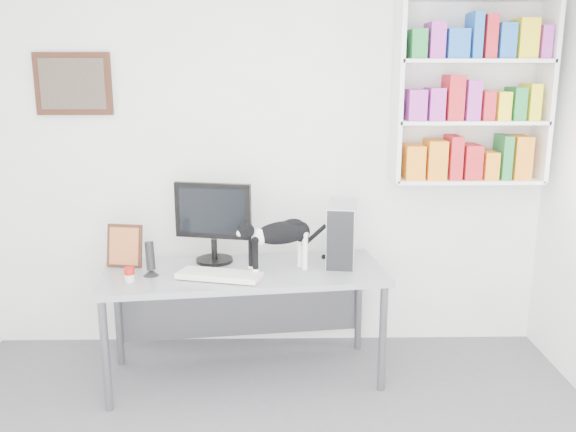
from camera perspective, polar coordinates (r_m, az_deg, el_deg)
The scene contains 11 objects.
room at distance 2.39m, azimuth -3.17°, elevation -2.12°, with size 4.01×4.01×2.70m.
bookshelf at distance 4.35m, azimuth 16.83°, elevation 11.07°, with size 1.03×0.28×1.24m, color white.
wall_art at distance 4.49m, azimuth -19.46°, elevation 11.58°, with size 0.52×0.04×0.42m, color #432115.
desk at distance 4.06m, azimuth -4.06°, elevation -10.07°, with size 1.79×0.69×0.74m, color gray.
monitor at distance 4.04m, azimuth -6.99°, elevation -0.57°, with size 0.51×0.25×0.55m, color black.
keyboard at distance 3.79m, azimuth -6.42°, elevation -5.51°, with size 0.51×0.20×0.04m, color silver.
pc_tower at distance 4.03m, azimuth 5.02°, elevation -1.62°, with size 0.18×0.40×0.40m, color #AAAAAE.
speaker at distance 3.87m, azimuth -12.77°, elevation -3.87°, with size 0.10×0.10×0.23m, color black.
leaning_print at distance 4.09m, azimuth -15.04°, elevation -2.63°, with size 0.23×0.09×0.29m, color #432115.
soup_can at distance 3.82m, azimuth -14.61°, elevation -5.32°, with size 0.06×0.06×0.09m, color #B3140F.
cat at distance 3.83m, azimuth -0.72°, elevation -2.80°, with size 0.55×0.15×0.34m, color black, non-canonical shape.
Camera 1 is at (0.09, -2.30, 1.99)m, focal length 38.00 mm.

